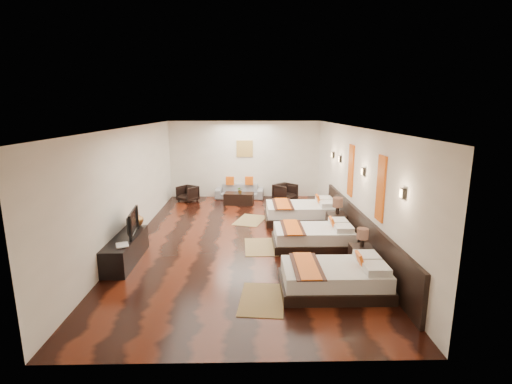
{
  "coord_description": "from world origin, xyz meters",
  "views": [
    {
      "loc": [
        0.14,
        -9.04,
        3.23
      ],
      "look_at": [
        0.33,
        0.53,
        1.1
      ],
      "focal_mm": 26.35,
      "sensor_mm": 36.0,
      "label": 1
    }
  ],
  "objects_px": {
    "bed_far": "(302,212)",
    "tv": "(129,223)",
    "nightstand_b": "(337,221)",
    "nightstand_a": "(361,255)",
    "armchair_left": "(188,194)",
    "tv_console": "(126,250)",
    "figurine": "(136,218)",
    "book": "(116,246)",
    "bed_near": "(335,278)",
    "table_plant": "(240,190)",
    "sofa": "(240,191)",
    "coffee_table": "(239,199)",
    "bed_mid": "(314,237)",
    "armchair_right": "(285,192)"
  },
  "relations": [
    {
      "from": "tv_console",
      "to": "tv",
      "type": "distance_m",
      "value": 0.58
    },
    {
      "from": "nightstand_a",
      "to": "tv_console",
      "type": "bearing_deg",
      "value": 174.81
    },
    {
      "from": "tv_console",
      "to": "tv",
      "type": "xyz_separation_m",
      "value": [
        0.05,
        0.19,
        0.55
      ]
    },
    {
      "from": "figurine",
      "to": "table_plant",
      "type": "height_order",
      "value": "figurine"
    },
    {
      "from": "tv_console",
      "to": "figurine",
      "type": "height_order",
      "value": "figurine"
    },
    {
      "from": "tv",
      "to": "book",
      "type": "height_order",
      "value": "tv"
    },
    {
      "from": "sofa",
      "to": "coffee_table",
      "type": "bearing_deg",
      "value": -85.1
    },
    {
      "from": "nightstand_b",
      "to": "armchair_right",
      "type": "xyz_separation_m",
      "value": [
        -1.0,
        3.65,
        -0.03
      ]
    },
    {
      "from": "nightstand_b",
      "to": "figurine",
      "type": "bearing_deg",
      "value": -169.45
    },
    {
      "from": "bed_near",
      "to": "bed_mid",
      "type": "distance_m",
      "value": 2.24
    },
    {
      "from": "armchair_left",
      "to": "nightstand_a",
      "type": "bearing_deg",
      "value": -17.03
    },
    {
      "from": "book",
      "to": "figurine",
      "type": "xyz_separation_m",
      "value": [
        0.0,
        1.36,
        0.17
      ]
    },
    {
      "from": "figurine",
      "to": "table_plant",
      "type": "bearing_deg",
      "value": 59.94
    },
    {
      "from": "book",
      "to": "figurine",
      "type": "height_order",
      "value": "figurine"
    },
    {
      "from": "bed_far",
      "to": "coffee_table",
      "type": "height_order",
      "value": "bed_far"
    },
    {
      "from": "nightstand_a",
      "to": "coffee_table",
      "type": "distance_m",
      "value": 6.01
    },
    {
      "from": "bed_far",
      "to": "table_plant",
      "type": "xyz_separation_m",
      "value": [
        -1.85,
        1.97,
        0.25
      ]
    },
    {
      "from": "nightstand_b",
      "to": "book",
      "type": "height_order",
      "value": "nightstand_b"
    },
    {
      "from": "tv_console",
      "to": "book",
      "type": "distance_m",
      "value": 0.62
    },
    {
      "from": "tv",
      "to": "armchair_left",
      "type": "height_order",
      "value": "tv"
    },
    {
      "from": "bed_far",
      "to": "nightstand_b",
      "type": "bearing_deg",
      "value": -57.32
    },
    {
      "from": "bed_mid",
      "to": "sofa",
      "type": "relative_size",
      "value": 1.1
    },
    {
      "from": "bed_far",
      "to": "tv",
      "type": "distance_m",
      "value": 4.98
    },
    {
      "from": "nightstand_b",
      "to": "tv_console",
      "type": "distance_m",
      "value": 5.24
    },
    {
      "from": "nightstand_b",
      "to": "nightstand_a",
      "type": "bearing_deg",
      "value": -90.0
    },
    {
      "from": "bed_far",
      "to": "coffee_table",
      "type": "relative_size",
      "value": 2.09
    },
    {
      "from": "bed_near",
      "to": "nightstand_b",
      "type": "relative_size",
      "value": 1.95
    },
    {
      "from": "nightstand_b",
      "to": "table_plant",
      "type": "bearing_deg",
      "value": 129.58
    },
    {
      "from": "armchair_left",
      "to": "tv_console",
      "type": "bearing_deg",
      "value": -59.25
    },
    {
      "from": "sofa",
      "to": "armchair_right",
      "type": "height_order",
      "value": "armchair_right"
    },
    {
      "from": "book",
      "to": "figurine",
      "type": "distance_m",
      "value": 1.37
    },
    {
      "from": "armchair_left",
      "to": "sofa",
      "type": "bearing_deg",
      "value": 48.76
    },
    {
      "from": "armchair_left",
      "to": "table_plant",
      "type": "relative_size",
      "value": 2.51
    },
    {
      "from": "nightstand_a",
      "to": "table_plant",
      "type": "bearing_deg",
      "value": 115.99
    },
    {
      "from": "bed_mid",
      "to": "nightstand_a",
      "type": "xyz_separation_m",
      "value": [
        0.75,
        -1.28,
        0.06
      ]
    },
    {
      "from": "tv",
      "to": "armchair_right",
      "type": "distance_m",
      "value": 6.51
    },
    {
      "from": "sofa",
      "to": "armchair_right",
      "type": "distance_m",
      "value": 1.7
    },
    {
      "from": "figurine",
      "to": "sofa",
      "type": "relative_size",
      "value": 0.22
    },
    {
      "from": "bed_far",
      "to": "tv",
      "type": "height_order",
      "value": "tv"
    },
    {
      "from": "nightstand_a",
      "to": "bed_far",
      "type": "bearing_deg",
      "value": 102.59
    },
    {
      "from": "figurine",
      "to": "tv_console",
      "type": "bearing_deg",
      "value": -90.0
    },
    {
      "from": "bed_far",
      "to": "table_plant",
      "type": "relative_size",
      "value": 8.61
    },
    {
      "from": "armchair_left",
      "to": "coffee_table",
      "type": "xyz_separation_m",
      "value": [
        1.84,
        -0.48,
        -0.08
      ]
    },
    {
      "from": "tv",
      "to": "book",
      "type": "relative_size",
      "value": 3.01
    },
    {
      "from": "nightstand_b",
      "to": "armchair_right",
      "type": "distance_m",
      "value": 3.79
    },
    {
      "from": "bed_near",
      "to": "coffee_table",
      "type": "xyz_separation_m",
      "value": [
        -1.89,
        6.35,
        -0.05
      ]
    },
    {
      "from": "nightstand_a",
      "to": "sofa",
      "type": "bearing_deg",
      "value": 112.71
    },
    {
      "from": "nightstand_b",
      "to": "armchair_right",
      "type": "relative_size",
      "value": 1.44
    },
    {
      "from": "armchair_right",
      "to": "nightstand_a",
      "type": "bearing_deg",
      "value": -124.01
    },
    {
      "from": "book",
      "to": "sofa",
      "type": "xyz_separation_m",
      "value": [
        2.31,
        6.4,
        -0.31
      ]
    }
  ]
}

